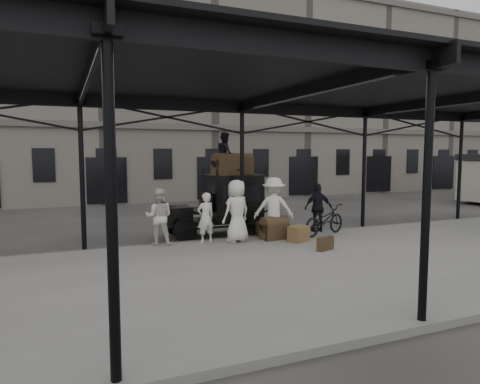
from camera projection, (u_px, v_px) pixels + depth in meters
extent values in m
plane|color=#383533|center=(268.00, 254.00, 12.57)|extent=(120.00, 120.00, 0.00)
cube|color=slate|center=(304.00, 268.00, 10.73)|extent=(28.00, 8.00, 0.15)
cylinder|color=black|center=(460.00, 172.00, 18.05)|extent=(0.14, 0.14, 4.30)
cylinder|color=black|center=(242.00, 177.00, 14.21)|extent=(0.14, 0.14, 4.30)
cylinder|color=black|center=(426.00, 202.00, 7.04)|extent=(0.14, 0.14, 4.30)
cube|color=black|center=(242.00, 106.00, 13.99)|extent=(22.00, 0.10, 0.45)
cube|color=black|center=(432.00, 58.00, 6.83)|extent=(22.00, 0.10, 0.45)
cube|color=black|center=(300.00, 85.00, 10.58)|extent=(22.50, 9.00, 0.08)
cube|color=silver|center=(300.00, 82.00, 10.57)|extent=(18.00, 7.00, 0.04)
cube|color=slate|center=(149.00, 92.00, 28.46)|extent=(64.00, 8.00, 14.00)
cylinder|color=black|center=(185.00, 231.00, 14.10)|extent=(0.80, 0.10, 0.80)
cylinder|color=black|center=(175.00, 224.00, 15.42)|extent=(0.80, 0.10, 0.80)
cylinder|color=black|center=(257.00, 225.00, 15.10)|extent=(0.80, 0.10, 0.80)
cylinder|color=black|center=(241.00, 220.00, 16.42)|extent=(0.80, 0.10, 0.80)
cube|color=black|center=(214.00, 221.00, 15.22)|extent=(3.60, 1.25, 0.12)
cube|color=black|center=(177.00, 214.00, 14.68)|extent=(0.90, 1.00, 0.55)
cube|color=black|center=(163.00, 215.00, 14.50)|extent=(0.06, 0.70, 0.55)
cube|color=black|center=(199.00, 210.00, 14.98)|extent=(0.70, 1.30, 0.10)
cube|color=black|center=(233.00, 197.00, 15.44)|extent=(1.80, 1.45, 1.55)
cube|color=black|center=(241.00, 194.00, 14.75)|extent=(1.40, 0.02, 0.60)
cube|color=black|center=(233.00, 175.00, 15.36)|extent=(1.90, 1.55, 0.06)
imported|color=silver|center=(206.00, 218.00, 13.37)|extent=(0.63, 0.46, 1.58)
imported|color=silver|center=(159.00, 217.00, 13.04)|extent=(1.02, 0.90, 1.74)
imported|color=silver|center=(237.00, 211.00, 13.47)|extent=(1.11, 0.90, 1.97)
imported|color=black|center=(318.00, 208.00, 15.23)|extent=(1.06, 0.56, 1.73)
imported|color=silver|center=(274.00, 208.00, 14.01)|extent=(1.49, 1.23, 2.01)
imported|color=black|center=(324.00, 220.00, 14.63)|extent=(2.13, 1.33, 1.05)
imported|color=black|center=(225.00, 154.00, 15.07)|extent=(0.70, 0.83, 1.50)
cube|color=brown|center=(299.00, 234.00, 13.55)|extent=(0.72, 0.63, 0.50)
cube|color=#41331E|center=(260.00, 230.00, 14.41)|extent=(0.26, 0.62, 0.45)
cube|color=#41331E|center=(325.00, 244.00, 12.34)|extent=(0.62, 0.31, 0.40)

